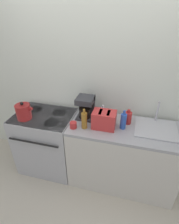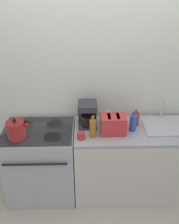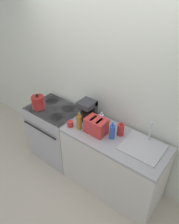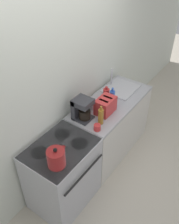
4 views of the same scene
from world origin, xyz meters
The scene contains 13 objects.
ground_plane centered at (0.00, 0.00, 0.00)m, with size 12.00×12.00×0.00m, color beige.
wall_back centered at (0.00, 0.66, 1.30)m, with size 8.00×0.05×2.60m.
stove centered at (-0.60, 0.30, 0.47)m, with size 0.79×0.64×0.92m.
counter_block centered at (0.48, 0.30, 0.46)m, with size 1.36×0.60×0.92m.
kettle centered at (-0.80, 0.18, 1.02)m, with size 0.24×0.19×0.24m.
toaster centered at (0.23, 0.25, 1.02)m, with size 0.27×0.19×0.21m.
coffee_maker centered at (-0.05, 0.42, 1.07)m, with size 0.21×0.22×0.29m.
sink_tray centered at (0.83, 0.36, 0.93)m, with size 0.48×0.42×0.28m.
bottle_amber centered at (0.01, 0.17, 1.03)m, with size 0.07×0.07×0.25m.
bottle_red centered at (0.50, 0.40, 1.00)m, with size 0.09×0.09×0.19m.
bottle_clear centered at (0.17, 0.44, 1.00)m, with size 0.06×0.06×0.19m.
bottle_blue centered at (0.45, 0.28, 1.02)m, with size 0.07×0.07×0.24m.
cup_red centered at (-0.12, 0.14, 0.96)m, with size 0.08×0.08×0.08m.
Camera 1 is at (0.50, -1.45, 2.15)m, focal length 28.00 mm.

